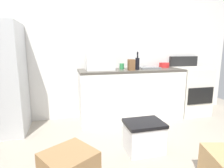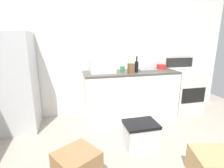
# 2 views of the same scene
# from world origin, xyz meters

# --- Properties ---
(ground_plane) EXTENTS (6.00, 6.00, 0.00)m
(ground_plane) POSITION_xyz_m (0.00, 0.00, 0.00)
(ground_plane) COLOR #9E9384
(wall_back) EXTENTS (5.00, 0.10, 2.60)m
(wall_back) POSITION_xyz_m (0.00, 1.55, 1.30)
(wall_back) COLOR silver
(wall_back) RESTS_ON ground_plane
(kitchen_counter) EXTENTS (1.80, 0.60, 0.90)m
(kitchen_counter) POSITION_xyz_m (0.30, 1.20, 0.45)
(kitchen_counter) COLOR white
(kitchen_counter) RESTS_ON ground_plane
(stove_oven) EXTENTS (0.60, 0.61, 1.10)m
(stove_oven) POSITION_xyz_m (1.52, 1.21, 0.47)
(stove_oven) COLOR silver
(stove_oven) RESTS_ON ground_plane
(microwave) EXTENTS (0.46, 0.34, 0.27)m
(microwave) POSITION_xyz_m (-0.25, 1.23, 1.04)
(microwave) COLOR white
(microwave) RESTS_ON kitchen_counter
(sink_basin) EXTENTS (0.36, 0.32, 0.03)m
(sink_basin) POSITION_xyz_m (0.65, 1.25, 0.92)
(sink_basin) COLOR slate
(sink_basin) RESTS_ON kitchen_counter
(wine_bottle) EXTENTS (0.07, 0.07, 0.30)m
(wine_bottle) POSITION_xyz_m (0.38, 1.11, 1.01)
(wine_bottle) COLOR black
(wine_bottle) RESTS_ON kitchen_counter
(coffee_mug) EXTENTS (0.08, 0.08, 0.10)m
(coffee_mug) POSITION_xyz_m (0.14, 1.23, 0.95)
(coffee_mug) COLOR #338C4C
(coffee_mug) RESTS_ON kitchen_counter
(knife_block) EXTENTS (0.10, 0.10, 0.18)m
(knife_block) POSITION_xyz_m (0.24, 1.04, 0.99)
(knife_block) COLOR brown
(knife_block) RESTS_ON kitchen_counter
(mixing_bowl) EXTENTS (0.19, 0.19, 0.09)m
(mixing_bowl) POSITION_xyz_m (1.02, 1.34, 0.95)
(mixing_bowl) COLOR red
(mixing_bowl) RESTS_ON kitchen_counter
(storage_bin) EXTENTS (0.46, 0.36, 0.38)m
(storage_bin) POSITION_xyz_m (0.08, 0.13, 0.19)
(storage_bin) COLOR silver
(storage_bin) RESTS_ON ground_plane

